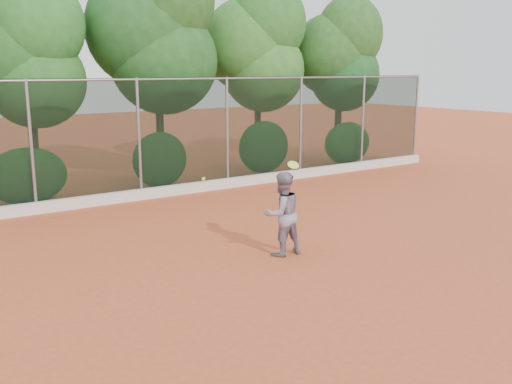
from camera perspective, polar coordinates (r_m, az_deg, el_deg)
ground at (r=11.35m, az=2.88°, el=-7.07°), size 80.00×80.00×0.00m
concrete_curb at (r=17.03m, az=-11.14°, el=-0.20°), size 24.00×0.20×0.30m
tennis_player at (r=11.59m, az=2.61°, el=-2.20°), size 0.87×0.69×1.72m
chainlink_fence at (r=16.92m, az=-11.62°, el=5.57°), size 24.09×0.09×3.50m
foliage_backdrop at (r=18.49m, az=-16.05°, el=13.80°), size 23.70×3.63×7.55m
tennis_racket at (r=11.49m, az=3.73°, el=2.52°), size 0.35×0.33×0.57m
tennis_ball_in_flight at (r=10.52m, az=-5.28°, el=1.31°), size 0.07×0.07×0.07m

